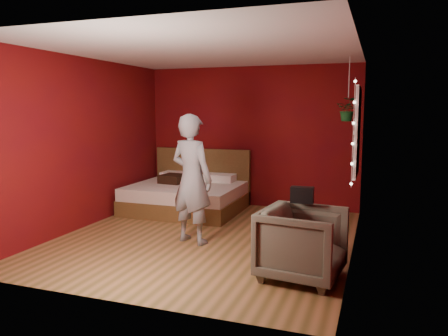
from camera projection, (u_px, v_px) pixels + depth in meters
floor at (206, 237)px, 6.24m from camera, size 4.50×4.50×0.00m
room_walls at (206, 119)px, 6.01m from camera, size 4.04×4.54×2.62m
window at (357, 132)px, 6.23m from camera, size 0.05×0.97×1.27m
fairy_lights at (353, 133)px, 5.74m from camera, size 0.04×0.04×1.45m
bed at (188, 195)px, 7.89m from camera, size 1.92×1.63×1.06m
person at (192, 179)px, 5.89m from camera, size 0.73×0.58×1.76m
armchair at (302, 243)px, 4.68m from camera, size 0.95×0.93×0.77m
handbag at (302, 195)px, 4.88m from camera, size 0.26×0.13×0.18m
throw_pillow at (173, 179)px, 7.97m from camera, size 0.46×0.46×0.15m
hanging_plant at (348, 109)px, 6.61m from camera, size 0.38×0.34×0.97m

